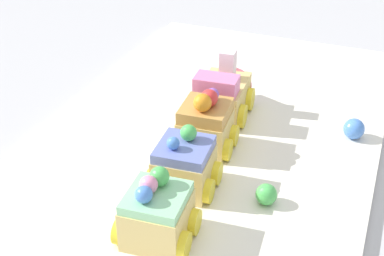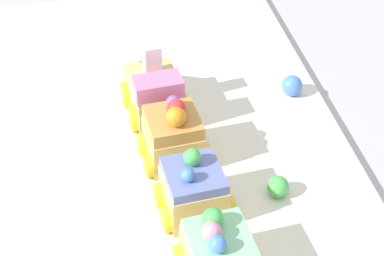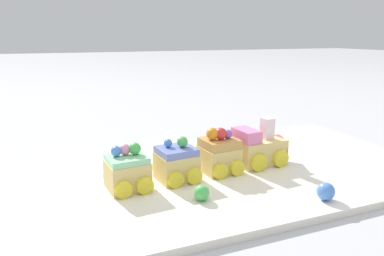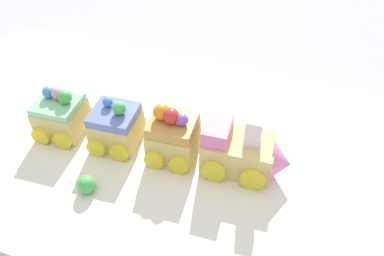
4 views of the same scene
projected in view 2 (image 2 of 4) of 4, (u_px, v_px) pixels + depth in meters
ground_plane at (171, 179)px, 0.72m from camera, size 10.00×10.00×0.00m
display_board at (171, 175)px, 0.72m from camera, size 0.84×0.43×0.01m
cake_train_locomotive at (154, 90)px, 0.79m from camera, size 0.12×0.08×0.09m
cake_car_caramel at (174, 137)px, 0.71m from camera, size 0.07×0.08×0.08m
cake_car_blueberry at (194, 191)px, 0.65m from camera, size 0.07×0.08×0.07m
cake_car_mint at (218, 255)px, 0.59m from camera, size 0.07×0.08×0.07m
gumball_blue at (292, 86)px, 0.82m from camera, size 0.03×0.03×0.03m
gumball_green at (278, 187)px, 0.68m from camera, size 0.02×0.02×0.02m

